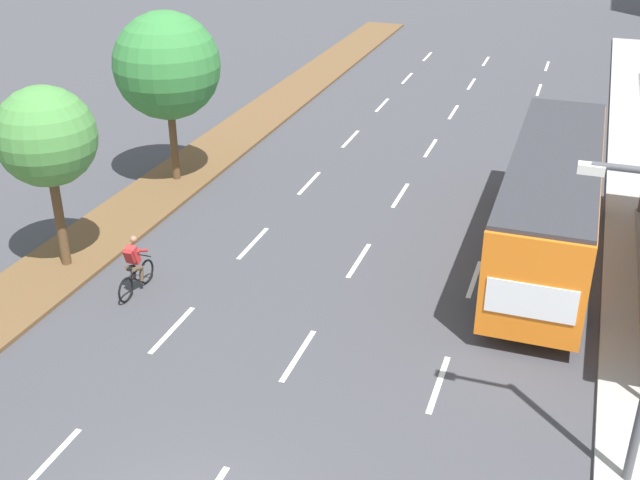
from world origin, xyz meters
name	(u,v)px	position (x,y,z in m)	size (l,w,h in m)	color
median_strip	(231,139)	(-8.30, 20.00, 0.06)	(2.60, 52.00, 0.12)	brown
lane_divider_left	(309,183)	(-3.50, 16.62, 0.00)	(0.14, 44.25, 0.01)	white
lane_divider_center	(400,195)	(0.00, 16.62, 0.00)	(0.14, 44.25, 0.01)	white
lane_divider_right	(498,208)	(3.50, 16.62, 0.00)	(0.14, 44.25, 0.01)	white
bus	(551,195)	(5.25, 13.42, 2.07)	(2.54, 11.29, 3.37)	orange
cyclist	(135,267)	(-5.37, 7.53, 0.79)	(0.46, 1.82, 1.71)	black
median_tree_second	(46,137)	(-8.13, 8.13, 4.06)	(2.81, 2.81, 5.38)	brown
median_tree_third	(167,66)	(-8.26, 15.17, 4.36)	(3.78, 3.78, 6.14)	brown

